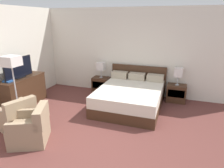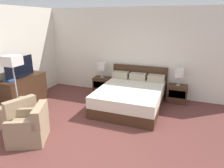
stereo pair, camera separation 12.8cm
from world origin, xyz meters
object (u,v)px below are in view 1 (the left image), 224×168
armchair_by_window (17,117)px  armchair_companion (31,129)px  table_lamp_left (101,66)px  tv (18,68)px  nightstand_right (176,93)px  table_lamp_right (178,73)px  bed (130,96)px  dresser (24,91)px  book_red_cover (8,81)px  floor_lamp (12,66)px  nightstand_left (101,85)px

armchair_by_window → armchair_companion: size_ratio=0.96×
table_lamp_left → armchair_by_window: 3.01m
armchair_by_window → tv: bearing=127.3°
nightstand_right → table_lamp_right: bearing=90.0°
bed → tv: 3.16m
bed → armchair_by_window: 2.91m
dresser → tv: size_ratio=1.44×
bed → nightstand_right: bearing=33.3°
dresser → book_red_cover: (-0.01, -0.46, 0.43)m
armchair_by_window → floor_lamp: floor_lamp is taller
armchair_companion → floor_lamp: size_ratio=0.58×
table_lamp_left → book_red_cover: size_ratio=2.36×
bed → dresser: bed is taller
book_red_cover → armchair_by_window: (0.80, -0.65, -0.57)m
armchair_by_window → floor_lamp: 1.22m
nightstand_left → dresser: size_ratio=0.40×
table_lamp_right → armchair_by_window: table_lamp_right is taller
table_lamp_left → nightstand_right: bearing=-0.0°
nightstand_right → dresser: dresser is taller
bed → tv: tv is taller
nightstand_right → table_lamp_left: size_ratio=1.08×
nightstand_left → tv: (-1.69, -1.77, 0.85)m
table_lamp_left → book_red_cover: (-1.70, -2.16, -0.04)m
table_lamp_right → armchair_companion: 4.15m
nightstand_left → armchair_by_window: armchair_by_window is taller
floor_lamp → tv: bearing=123.5°
nightstand_left → book_red_cover: 2.81m
table_lamp_right → table_lamp_left: bearing=180.0°
table_lamp_left → armchair_companion: table_lamp_left is taller
floor_lamp → book_red_cover: bearing=155.6°
dresser → tv: bearing=-87.9°
book_red_cover → armchair_by_window: book_red_cover is taller
nightstand_right → armchair_by_window: bearing=-139.8°
nightstand_left → bed: bearing=-33.3°
nightstand_left → floor_lamp: 2.88m
nightstand_right → floor_lamp: floor_lamp is taller
nightstand_left → nightstand_right: bearing=0.0°
nightstand_right → table_lamp_left: 2.50m
nightstand_right → book_red_cover: size_ratio=2.54×
tv → floor_lamp: size_ratio=0.62×
bed → armchair_companion: (-1.46, -2.32, -0.02)m
book_red_cover → floor_lamp: bearing=-24.4°
table_lamp_right → floor_lamp: (-3.73, -2.33, 0.43)m
tv → table_lamp_left: bearing=46.3°
dresser → book_red_cover: bearing=-90.9°
table_lamp_left → armchair_by_window: bearing=-107.7°
floor_lamp → armchair_companion: bearing=-36.4°
bed → armchair_companion: bearing=-122.1°
bed → table_lamp_right: 1.56m
table_lamp_right → tv: 4.48m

